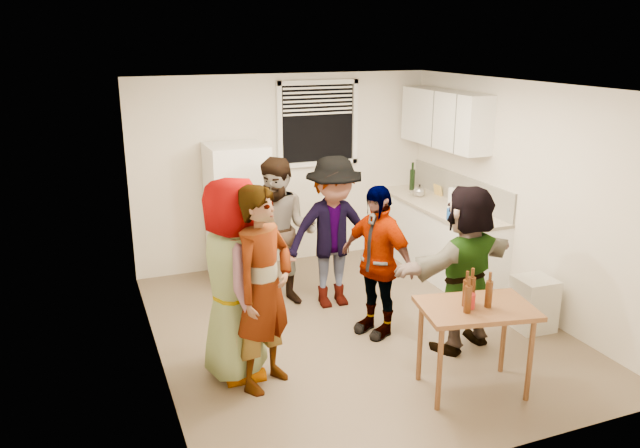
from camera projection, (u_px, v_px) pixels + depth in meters
name	position (u px, v px, depth m)	size (l,w,h in m)	color
room	(355.00, 328.00, 6.57)	(4.00, 4.50, 2.50)	white
window	(318.00, 124.00, 8.16)	(1.12, 0.10, 1.06)	white
refrigerator	(238.00, 213.00, 7.73)	(0.70, 0.70, 1.70)	white
counter_lower	(438.00, 239.00, 8.07)	(0.60, 2.20, 0.86)	white
countertop	(440.00, 205.00, 7.94)	(0.64, 2.22, 0.04)	beige
backsplash	(460.00, 188.00, 7.98)	(0.03, 2.20, 0.36)	beige
upper_cabinets	(445.00, 119.00, 7.85)	(0.34, 1.60, 0.70)	white
kettle	(419.00, 197.00, 8.30)	(0.22, 0.18, 0.18)	silver
paper_towel	(452.00, 210.00, 7.64)	(0.13, 0.13, 0.28)	white
wine_bottle	(412.00, 190.00, 8.66)	(0.07, 0.07, 0.29)	black
beer_bottle_counter	(457.00, 216.00, 7.42)	(0.06, 0.06, 0.22)	#47230C
blue_cup	(450.00, 219.00, 7.26)	(0.10, 0.10, 0.13)	blue
picture_frame	(438.00, 190.00, 8.35)	(0.02, 0.17, 0.14)	#F1C257
trash_bin	(533.00, 306.00, 6.50)	(0.38, 0.38, 0.56)	beige
serving_table	(470.00, 389.00, 5.43)	(0.94, 0.62, 0.79)	brown
beer_bottle_table	(470.00, 303.00, 5.26)	(0.06, 0.06, 0.23)	#47230C
red_cup	(469.00, 308.00, 5.17)	(0.09, 0.09, 0.12)	#AE201C
guest_grey	(237.00, 372.00, 5.70)	(0.89, 1.83, 0.58)	gray
guest_stripe	(267.00, 383.00, 5.53)	(0.66, 1.80, 0.43)	#141933
guest_back_left	(282.00, 302.00, 7.21)	(0.82, 1.69, 0.64)	brown
guest_back_right	(333.00, 304.00, 7.16)	(1.11, 1.72, 0.64)	#46474B
guest_black	(375.00, 332.00, 6.49)	(0.92, 1.57, 0.38)	black
guest_orange	(460.00, 345.00, 6.20)	(1.52, 1.64, 0.48)	#DF904D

